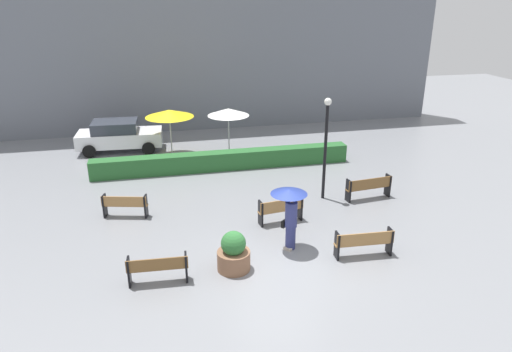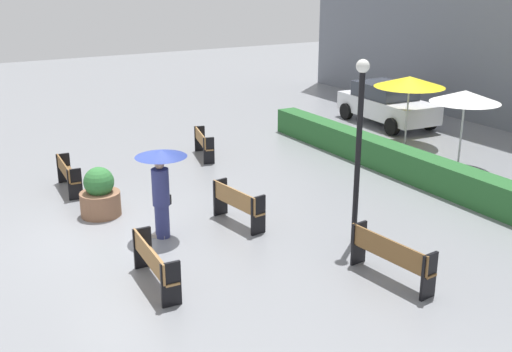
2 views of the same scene
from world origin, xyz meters
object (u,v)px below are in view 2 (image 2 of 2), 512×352
bench_near_left (68,173)px  patio_umbrella_yellow (410,82)px  patio_umbrella_white (465,97)px  parked_car (386,103)px  pedestrian_with_umbrella (161,178)px  lamp_post (359,135)px  bench_far_left (203,142)px  bench_far_right (391,255)px  bench_near_right (154,262)px  planter_pot (100,195)px  bench_mid_center (237,203)px

bench_near_left → patio_umbrella_yellow: patio_umbrella_yellow is taller
patio_umbrella_white → parked_car: (-5.38, 1.85, -1.36)m
parked_car → pedestrian_with_umbrella: bearing=-63.7°
pedestrian_with_umbrella → lamp_post: bearing=55.0°
bench_near_left → bench_far_left: bearing=102.9°
patio_umbrella_yellow → patio_umbrella_white: patio_umbrella_white is taller
bench_far_right → bench_near_right: 4.48m
bench_near_right → parked_car: 14.68m
bench_far_right → bench_far_left: bearing=177.2°
bench_far_left → patio_umbrella_yellow: bearing=73.0°
planter_pot → pedestrian_with_umbrella: bearing=23.7°
bench_far_right → planter_pot: 7.16m
patio_umbrella_yellow → patio_umbrella_white: bearing=-9.8°
bench_near_left → lamp_post: (6.52, 4.55, 1.95)m
bench_mid_center → patio_umbrella_yellow: bearing=111.7°
patio_umbrella_white → bench_far_left: bearing=-128.1°
patio_umbrella_yellow → planter_pot: bearing=-83.9°
bench_mid_center → pedestrian_with_umbrella: (-0.22, -1.75, 0.86)m
bench_near_right → planter_pot: bearing=177.5°
pedestrian_with_umbrella → lamp_post: (2.42, 3.46, 1.06)m
bench_mid_center → patio_umbrella_white: patio_umbrella_white is taller
bench_far_left → bench_near_right: bench_near_right is taller
planter_pot → patio_umbrella_yellow: (-1.17, 10.93, 1.62)m
bench_far_right → lamp_post: size_ratio=0.48×
bench_near_left → bench_far_left: bench_far_left is taller
pedestrian_with_umbrella → lamp_post: lamp_post is taller
bench_near_left → bench_far_right: bearing=26.2°
bench_far_left → bench_near_left: bearing=-77.1°
lamp_post → patio_umbrella_white: lamp_post is taller
bench_far_right → bench_mid_center: size_ratio=1.16×
bench_near_right → pedestrian_with_umbrella: bearing=153.8°
bench_near_left → pedestrian_with_umbrella: bearing=14.8°
bench_far_right → pedestrian_with_umbrella: (-4.13, -2.96, 0.85)m
bench_near_left → patio_umbrella_white: (3.82, 10.69, 1.68)m
pedestrian_with_umbrella → planter_pot: (-1.93, -0.85, -0.86)m
lamp_post → patio_umbrella_yellow: bearing=129.8°
bench_near_left → parked_car: 12.64m
bench_far_left → planter_pot: size_ratio=1.34×
bench_far_right → patio_umbrella_yellow: (-7.23, 7.12, 1.62)m
bench_mid_center → bench_far_right: bearing=17.2°
patio_umbrella_white → parked_car: 5.85m
bench_near_right → bench_mid_center: (-1.86, 2.78, 0.03)m
planter_pot → patio_umbrella_yellow: patio_umbrella_yellow is taller
planter_pot → parked_car: bearing=106.9°
patio_umbrella_yellow → patio_umbrella_white: 2.86m
lamp_post → patio_umbrella_yellow: size_ratio=1.70×
bench_mid_center → parked_car: parked_car is taller
parked_car → bench_far_left: bearing=-86.2°
bench_near_left → planter_pot: planter_pot is taller
lamp_post → parked_car: lamp_post is taller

